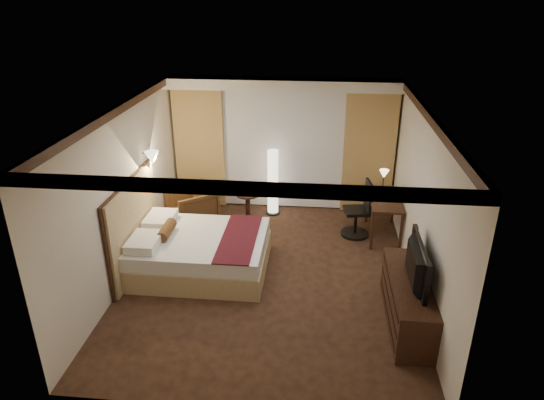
# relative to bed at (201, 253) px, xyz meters

# --- Properties ---
(floor) EXTENTS (4.50, 5.50, 0.01)m
(floor) POSITION_rel_bed_xyz_m (1.13, -0.07, -0.31)
(floor) COLOR black
(floor) RESTS_ON ground
(ceiling) EXTENTS (4.50, 5.50, 0.01)m
(ceiling) POSITION_rel_bed_xyz_m (1.13, -0.07, 2.39)
(ceiling) COLOR white
(ceiling) RESTS_ON back_wall
(back_wall) EXTENTS (4.50, 0.02, 2.70)m
(back_wall) POSITION_rel_bed_xyz_m (1.13, 2.68, 1.04)
(back_wall) COLOR beige
(back_wall) RESTS_ON floor
(left_wall) EXTENTS (0.02, 5.50, 2.70)m
(left_wall) POSITION_rel_bed_xyz_m (-1.12, -0.07, 1.04)
(left_wall) COLOR beige
(left_wall) RESTS_ON floor
(right_wall) EXTENTS (0.02, 5.50, 2.70)m
(right_wall) POSITION_rel_bed_xyz_m (3.38, -0.07, 1.04)
(right_wall) COLOR beige
(right_wall) RESTS_ON floor
(crown_molding) EXTENTS (4.50, 5.50, 0.12)m
(crown_molding) POSITION_rel_bed_xyz_m (1.13, -0.07, 2.33)
(crown_molding) COLOR black
(crown_molding) RESTS_ON ceiling
(soffit) EXTENTS (4.50, 0.50, 0.20)m
(soffit) POSITION_rel_bed_xyz_m (1.13, 2.43, 2.29)
(soffit) COLOR white
(soffit) RESTS_ON ceiling
(curtain_sheer) EXTENTS (2.48, 0.04, 2.45)m
(curtain_sheer) POSITION_rel_bed_xyz_m (1.13, 2.60, 0.94)
(curtain_sheer) COLOR silver
(curtain_sheer) RESTS_ON back_wall
(curtain_left_drape) EXTENTS (1.00, 0.14, 2.45)m
(curtain_left_drape) POSITION_rel_bed_xyz_m (-0.57, 2.54, 0.94)
(curtain_left_drape) COLOR tan
(curtain_left_drape) RESTS_ON back_wall
(curtain_right_drape) EXTENTS (1.00, 0.14, 2.45)m
(curtain_right_drape) POSITION_rel_bed_xyz_m (2.83, 2.54, 0.94)
(curtain_right_drape) COLOR tan
(curtain_right_drape) RESTS_ON back_wall
(wall_sconce) EXTENTS (0.24, 0.24, 0.24)m
(wall_sconce) POSITION_rel_bed_xyz_m (-0.96, 0.83, 1.31)
(wall_sconce) COLOR white
(wall_sconce) RESTS_ON left_wall
(bed) EXTENTS (2.12, 1.66, 0.62)m
(bed) POSITION_rel_bed_xyz_m (0.00, 0.00, 0.00)
(bed) COLOR white
(bed) RESTS_ON floor
(headboard) EXTENTS (0.12, 1.96, 1.50)m
(headboard) POSITION_rel_bed_xyz_m (-1.07, 0.00, 0.44)
(headboard) COLOR tan
(headboard) RESTS_ON floor
(armchair) EXTENTS (1.10, 1.11, 0.84)m
(armchair) POSITION_rel_bed_xyz_m (-0.55, 1.56, 0.11)
(armchair) COLOR #442A14
(armchair) RESTS_ON floor
(side_table) EXTENTS (0.48, 0.48, 0.52)m
(side_table) POSITION_rel_bed_xyz_m (0.48, 2.02, -0.05)
(side_table) COLOR black
(side_table) RESTS_ON floor
(floor_lamp) EXTENTS (0.29, 0.29, 1.36)m
(floor_lamp) POSITION_rel_bed_xyz_m (0.96, 2.25, 0.37)
(floor_lamp) COLOR white
(floor_lamp) RESTS_ON floor
(desk) EXTENTS (0.55, 1.20, 0.75)m
(desk) POSITION_rel_bed_xyz_m (3.08, 1.51, 0.06)
(desk) COLOR black
(desk) RESTS_ON floor
(desk_lamp) EXTENTS (0.18, 0.18, 0.34)m
(desk_lamp) POSITION_rel_bed_xyz_m (3.08, 1.96, 0.61)
(desk_lamp) COLOR #FFD899
(desk_lamp) RESTS_ON desk
(office_chair) EXTENTS (0.59, 0.59, 1.08)m
(office_chair) POSITION_rel_bed_xyz_m (2.58, 1.46, 0.23)
(office_chair) COLOR black
(office_chair) RESTS_ON floor
(dresser) EXTENTS (0.50, 1.75, 0.68)m
(dresser) POSITION_rel_bed_xyz_m (3.13, -1.07, 0.03)
(dresser) COLOR black
(dresser) RESTS_ON floor
(television) EXTENTS (0.66, 1.13, 0.15)m
(television) POSITION_rel_bed_xyz_m (3.10, -1.07, 0.69)
(television) COLOR black
(television) RESTS_ON dresser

